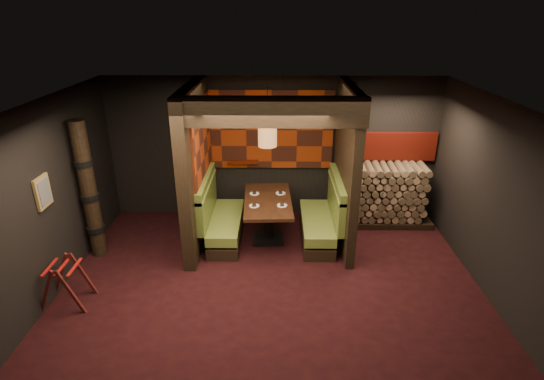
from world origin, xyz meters
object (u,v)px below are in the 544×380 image
at_px(pendant_lamp, 267,133).
at_px(firewood_stack, 388,195).
at_px(luggage_rack, 65,281).
at_px(booth_bench_left, 220,219).
at_px(dining_table, 268,211).
at_px(booth_bench_right, 323,220).
at_px(totem_column, 89,192).

xyz_separation_m(pendant_lamp, firewood_stack, (2.36, 0.77, -1.46)).
xyz_separation_m(pendant_lamp, luggage_rack, (-2.89, -1.85, -1.69)).
height_order(booth_bench_left, dining_table, booth_bench_left).
distance_m(pendant_lamp, firewood_stack, 2.88).
relative_size(booth_bench_right, dining_table, 1.01).
bearing_deg(totem_column, firewood_stack, 13.19).
xyz_separation_m(booth_bench_right, firewood_stack, (1.35, 0.70, 0.21)).
distance_m(luggage_rack, firewood_stack, 5.88).
bearing_deg(booth_bench_left, booth_bench_right, 0.00).
height_order(booth_bench_right, dining_table, booth_bench_right).
relative_size(booth_bench_left, dining_table, 1.01).
distance_m(dining_table, luggage_rack, 3.46).
distance_m(pendant_lamp, totem_column, 3.14).
distance_m(luggage_rack, totem_column, 1.59).
distance_m(booth_bench_left, booth_bench_right, 1.89).
height_order(dining_table, firewood_stack, firewood_stack).
relative_size(booth_bench_right, totem_column, 0.67).
bearing_deg(pendant_lamp, booth_bench_left, 175.21).
bearing_deg(dining_table, firewood_stack, 17.02).
bearing_deg(dining_table, pendant_lamp, -90.00).
bearing_deg(booth_bench_right, luggage_rack, -153.78).
relative_size(dining_table, luggage_rack, 2.10).
relative_size(totem_column, firewood_stack, 1.39).
height_order(pendant_lamp, totem_column, pendant_lamp).
relative_size(dining_table, pendant_lamp, 1.58).
bearing_deg(booth_bench_right, booth_bench_left, 180.00).
xyz_separation_m(booth_bench_left, totem_column, (-2.09, -0.55, 0.79)).
xyz_separation_m(booth_bench_left, luggage_rack, (-2.01, -1.92, -0.02)).
distance_m(dining_table, totem_column, 3.08).
distance_m(booth_bench_left, pendant_lamp, 1.89).
bearing_deg(booth_bench_right, pendant_lamp, -175.83).
bearing_deg(firewood_stack, booth_bench_right, -152.65).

